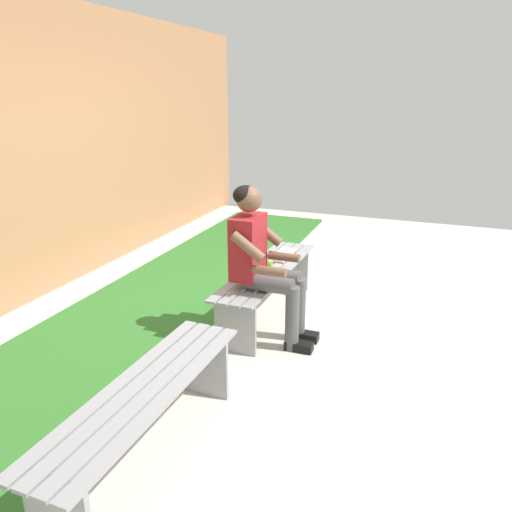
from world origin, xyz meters
The scene contains 7 objects.
ground_plane centered at (0.97, 1.00, -0.02)m, with size 10.00×7.00×0.04m, color beige.
grass_strip centered at (0.97, -1.06, 0.01)m, with size 9.00×1.43×0.03m, color #2D6B28.
bench_near centered at (0.00, 0.00, 0.34)m, with size 1.66×0.41×0.45m.
bench_far centered at (1.95, 0.00, 0.34)m, with size 1.57×0.41×0.45m.
person_seated centered at (0.41, 0.10, 0.69)m, with size 0.50×0.69×1.26m.
apple centered at (-0.06, -0.01, 0.50)m, with size 0.08×0.08×0.08m, color #72B738.
book_open centered at (-0.38, 0.02, 0.46)m, with size 0.41×0.17×0.02m.
Camera 1 is at (3.82, 1.34, 1.93)m, focal length 34.44 mm.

